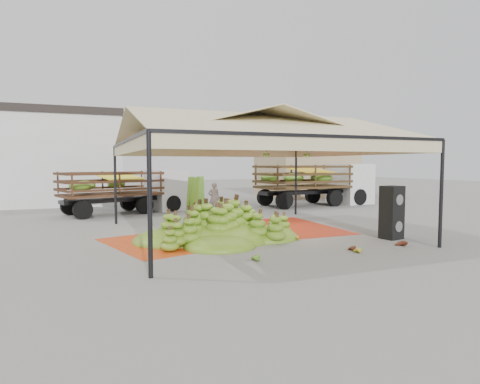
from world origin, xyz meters
name	(u,v)px	position (x,y,z in m)	size (l,w,h in m)	color
ground	(251,234)	(0.00, 0.00, 0.00)	(90.00, 90.00, 0.00)	slate
canopy_tent	(251,135)	(0.00, 0.00, 3.30)	(8.10, 8.10, 4.00)	black
building_tan	(306,168)	(10.00, 13.00, 2.07)	(6.30, 5.30, 4.10)	tan
tarp_left	(176,241)	(-2.61, -0.31, 0.01)	(3.76, 3.58, 0.01)	#C94E13
tarp_right	(273,228)	(1.19, 0.79, 0.01)	(4.33, 4.54, 0.01)	red
banana_heap	(222,222)	(-1.30, -0.70, 0.57)	(5.28, 4.34, 1.13)	#4E7718
hand_yellow_a	(355,249)	(1.34, -3.70, 0.10)	(0.43, 0.35, 0.19)	gold
hand_yellow_b	(293,237)	(0.73, -1.55, 0.10)	(0.43, 0.35, 0.20)	#BC8D25
hand_red_a	(349,247)	(1.37, -3.42, 0.10)	(0.45, 0.37, 0.20)	#562D13
hand_red_b	(401,243)	(3.06, -3.52, 0.11)	(0.47, 0.39, 0.21)	#542913
hand_green	(252,256)	(-1.51, -3.48, 0.11)	(0.50, 0.41, 0.23)	#467518
hanging_bunches	(287,155)	(1.02, -0.58, 2.62)	(1.74, 0.24, 0.20)	#377318
speaker_stack	(392,212)	(3.70, -2.45, 0.83)	(0.69, 0.63, 1.66)	black
banana_leaves	(197,225)	(-1.12, 2.65, 0.00)	(0.96, 1.36, 3.70)	#3C771F
vendor	(214,198)	(0.54, 5.58, 0.74)	(0.54, 0.35, 1.47)	gray
truck_left	(131,186)	(-2.98, 7.56, 1.26)	(6.27, 3.72, 2.04)	#482A18
truck_right	(319,180)	(7.42, 7.26, 1.44)	(6.95, 2.76, 2.34)	#452D17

